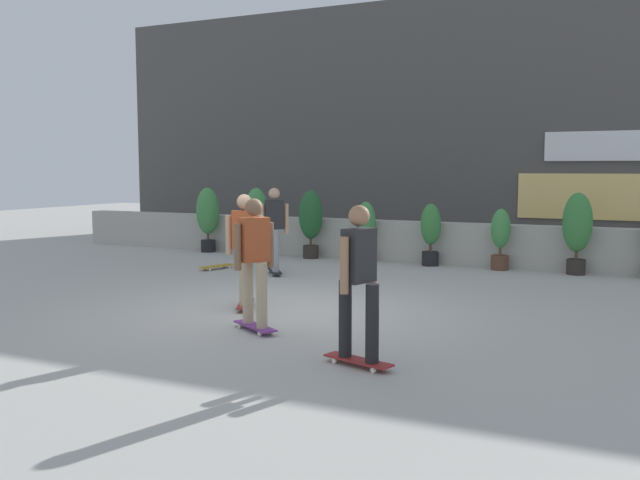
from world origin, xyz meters
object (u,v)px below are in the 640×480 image
potted_plant_0 (208,214)px  potted_plant_1 (256,216)px  potted_plant_6 (577,227)px  skater_by_wall_left (245,245)px  potted_plant_2 (311,219)px  skater_far_left (359,278)px  potted_plant_3 (366,228)px  potted_plant_4 (431,231)px  skater_by_wall_right (254,258)px  skateboard_near_camera (217,266)px  potted_plant_5 (501,237)px  skater_mid_plaza (274,227)px

potted_plant_0 → potted_plant_1: potted_plant_1 is taller
potted_plant_1 → potted_plant_6: (7.23, 0.00, -0.00)m
potted_plant_6 → skater_by_wall_left: bearing=-126.6°
potted_plant_2 → skater_far_left: bearing=-60.7°
potted_plant_3 → skater_by_wall_left: size_ratio=0.79×
potted_plant_2 → potted_plant_3: bearing=0.0°
potted_plant_2 → potted_plant_4: bearing=0.0°
skater_by_wall_right → skateboard_near_camera: (-3.50, 4.36, -0.88)m
skater_by_wall_left → potted_plant_2: bearing=106.4°
potted_plant_0 → potted_plant_5: 7.17m
potted_plant_5 → skater_far_left: 7.67m
potted_plant_0 → potted_plant_5: (7.16, 0.00, -0.26)m
skater_mid_plaza → potted_plant_6: bearing=25.0°
potted_plant_3 → potted_plant_4: 1.49m
skater_by_wall_right → potted_plant_2: bearing=110.4°
potted_plant_1 → potted_plant_3: bearing=0.0°
potted_plant_4 → skater_by_wall_left: (-1.20, -5.58, 0.20)m
potted_plant_3 → potted_plant_4: (1.49, 0.00, -0.01)m
potted_plant_0 → skater_far_left: size_ratio=0.94×
potted_plant_0 → potted_plant_2: bearing=0.0°
potted_plant_0 → potted_plant_4: 5.70m
skater_mid_plaza → skater_by_wall_left: bearing=-68.5°
potted_plant_2 → potted_plant_3: potted_plant_2 is taller
potted_plant_3 → skater_mid_plaza: 2.67m
potted_plant_1 → skater_by_wall_right: (3.96, -6.77, -0.00)m
potted_plant_4 → potted_plant_6: bearing=0.0°
potted_plant_3 → skater_by_wall_right: 6.86m
potted_plant_3 → skateboard_near_camera: 3.43m
potted_plant_1 → potted_plant_5: size_ratio=1.28×
skater_far_left → potted_plant_1: bearing=126.8°
potted_plant_3 → skateboard_near_camera: bearing=-134.3°
potted_plant_0 → skater_far_left: skater_far_left is taller
potted_plant_0 → potted_plant_2: (2.85, 0.00, -0.02)m
potted_plant_3 → skater_far_left: skater_far_left is taller
potted_plant_0 → potted_plant_4: bearing=0.0°
potted_plant_1 → skater_far_left: 9.58m
potted_plant_1 → skater_far_left: size_ratio=0.95×
potted_plant_1 → potted_plant_5: bearing=0.0°
potted_plant_5 → potted_plant_4: bearing=180.0°
potted_plant_0 → potted_plant_4: size_ratio=1.21×
potted_plant_1 → skater_mid_plaza: 3.12m
potted_plant_3 → skater_by_wall_right: bearing=-80.4°
potted_plant_2 → skater_by_wall_left: 5.82m
potted_plant_1 → potted_plant_6: 7.23m
potted_plant_1 → potted_plant_4: potted_plant_1 is taller
skater_by_wall_left → skater_far_left: (2.66, -2.09, 0.00)m
potted_plant_1 → potted_plant_2: potted_plant_1 is taller
potted_plant_4 → skater_far_left: skater_far_left is taller
potted_plant_2 → skater_by_wall_left: size_ratio=0.93×
potted_plant_2 → potted_plant_1: bearing=180.0°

